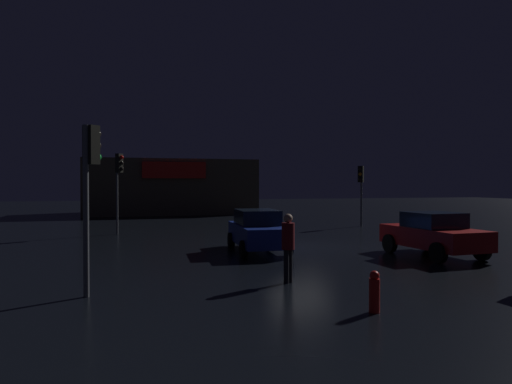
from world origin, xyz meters
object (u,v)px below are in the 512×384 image
(traffic_signal_opposite, at_px, (361,181))
(car_far, at_px, (258,230))
(car_crossing, at_px, (433,234))
(store_building, at_px, (170,187))
(traffic_signal_main, at_px, (90,172))
(pedestrian, at_px, (288,242))
(fire_hydrant, at_px, (374,292))
(traffic_signal_cross_left, at_px, (119,173))

(traffic_signal_opposite, bearing_deg, car_far, -136.13)
(car_far, distance_m, car_crossing, 6.46)
(store_building, bearing_deg, traffic_signal_main, -98.65)
(store_building, relative_size, traffic_signal_main, 3.64)
(pedestrian, height_order, fire_hydrant, pedestrian)
(traffic_signal_main, bearing_deg, traffic_signal_cross_left, 87.81)
(traffic_signal_main, distance_m, car_far, 8.54)
(store_building, xyz_separation_m, traffic_signal_opposite, (10.09, -16.61, 0.41))
(car_crossing, bearing_deg, pedestrian, -155.94)
(traffic_signal_cross_left, bearing_deg, car_far, -56.64)
(store_building, height_order, traffic_signal_main, store_building)
(traffic_signal_main, distance_m, traffic_signal_opposite, 20.92)
(traffic_signal_opposite, height_order, car_crossing, traffic_signal_opposite)
(car_far, bearing_deg, car_crossing, -26.45)
(car_far, bearing_deg, traffic_signal_opposite, 43.87)
(store_building, relative_size, pedestrian, 7.92)
(store_building, xyz_separation_m, car_crossing, (6.77, -28.25, -1.56))
(store_building, relative_size, car_crossing, 3.49)
(traffic_signal_cross_left, xyz_separation_m, car_far, (5.22, -7.93, -2.37))
(car_far, bearing_deg, traffic_signal_main, -133.98)
(fire_hydrant, bearing_deg, traffic_signal_opposite, 62.61)
(pedestrian, bearing_deg, car_far, 81.93)
(car_far, distance_m, fire_hydrant, 9.03)
(car_crossing, bearing_deg, store_building, 103.48)
(store_building, relative_size, fire_hydrant, 16.97)
(car_far, bearing_deg, traffic_signal_cross_left, 123.36)
(store_building, xyz_separation_m, traffic_signal_main, (-4.77, -31.33, 0.53))
(traffic_signal_cross_left, xyz_separation_m, car_crossing, (11.01, -10.81, -2.37))
(pedestrian, bearing_deg, traffic_signal_cross_left, 107.70)
(traffic_signal_main, distance_m, traffic_signal_cross_left, 13.90)
(traffic_signal_cross_left, relative_size, car_crossing, 1.01)
(traffic_signal_main, bearing_deg, car_crossing, 14.95)
(fire_hydrant, bearing_deg, store_building, 91.47)
(car_crossing, bearing_deg, car_far, 153.55)
(car_crossing, xyz_separation_m, fire_hydrant, (-5.89, -6.14, -0.39))
(pedestrian, distance_m, fire_hydrant, 3.34)
(pedestrian, relative_size, fire_hydrant, 2.14)
(traffic_signal_cross_left, height_order, car_crossing, traffic_signal_cross_left)
(traffic_signal_opposite, relative_size, car_crossing, 0.90)
(pedestrian, xyz_separation_m, fire_hydrant, (0.72, -3.19, -0.65))
(traffic_signal_opposite, xyz_separation_m, pedestrian, (-9.94, -14.59, -1.71))
(pedestrian, bearing_deg, fire_hydrant, -77.20)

